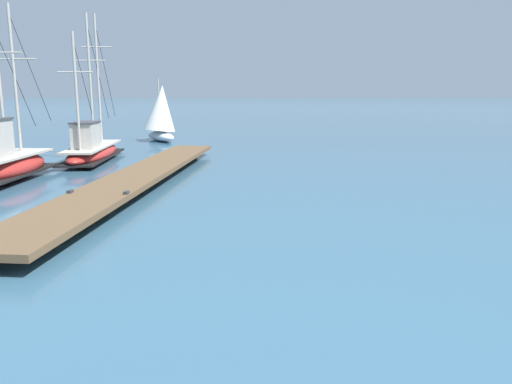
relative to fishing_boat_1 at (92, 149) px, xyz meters
The scene contains 4 objects.
floating_dock 6.96m from the fishing_boat_1, 58.78° to the right, with size 3.13×17.69×0.53m.
fishing_boat_1 is the anchor object (origin of this frame).
fishing_boat_2 5.24m from the fishing_boat_1, 107.24° to the right, with size 2.09×6.67×6.37m.
distant_sailboat 9.62m from the fishing_boat_1, 82.12° to the left, with size 3.08×4.00×3.95m.
Camera 1 is at (-2.61, 0.51, 3.25)m, focal length 35.53 mm.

